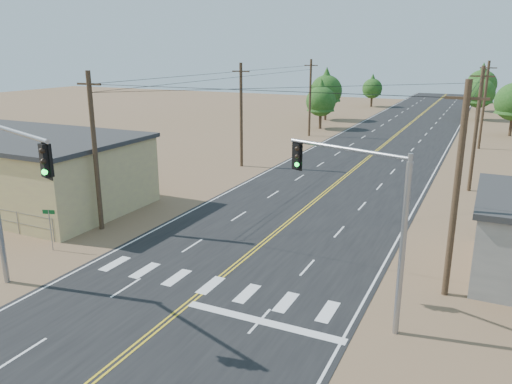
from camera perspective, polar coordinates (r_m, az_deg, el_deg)
The scene contains 17 objects.
ground at distance 19.63m, azimuth -17.84°, elevation -19.67°, with size 220.00×220.00×0.00m, color brown.
road at distance 44.25m, azimuth 9.36°, elevation 1.13°, with size 15.00×200.00×0.02m, color black.
building_left at distance 42.10m, azimuth -26.30°, elevation 2.39°, with size 20.00×10.00×5.00m, color tan.
utility_pole_left_near at distance 32.61m, azimuth -17.93°, elevation 4.46°, with size 1.80×0.30×10.00m.
utility_pole_left_mid at distance 48.91m, azimuth -1.70°, elevation 8.84°, with size 1.80×0.30×10.00m.
utility_pole_left_far at distance 67.23m, azimuth 6.20°, elevation 10.71°, with size 1.80×0.30×10.00m.
utility_pole_right_near at distance 24.02m, azimuth 21.92°, elevation 0.14°, with size 1.80×0.30×10.00m.
utility_pole_right_mid at distance 43.65m, azimuth 23.86°, elevation 6.63°, with size 1.80×0.30×10.00m.
utility_pole_right_far at distance 63.51m, azimuth 24.60°, elevation 9.07°, with size 1.80×0.30×10.00m.
signal_mast_left at distance 24.56m, azimuth -26.58°, elevation 1.10°, with size 6.83×2.76×8.23m.
signal_mast_right at distance 20.69m, azimuth 12.68°, elevation -1.73°, with size 5.56×2.06×7.50m.
street_sign at distance 30.83m, azimuth -22.49°, elevation -3.33°, with size 0.70×0.25×2.45m.
tree_left_near at distance 73.88m, azimuth 7.44°, elevation 10.58°, with size 4.32×4.32×7.20m.
tree_left_mid at distance 83.36m, azimuth 8.04°, elevation 11.73°, with size 5.12×5.12×8.54m.
tree_left_far at distance 105.02m, azimuth 13.16°, elevation 11.66°, with size 3.95×3.95×6.58m.
tree_right_mid at distance 90.14m, azimuth 24.23°, elevation 10.57°, with size 4.75×4.75×7.92m.
tree_right_far at distance 103.09m, azimuth 24.41°, elevation 11.42°, with size 5.37×5.37×8.95m.
Camera 1 is at (11.58, -11.21, 11.20)m, focal length 35.00 mm.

